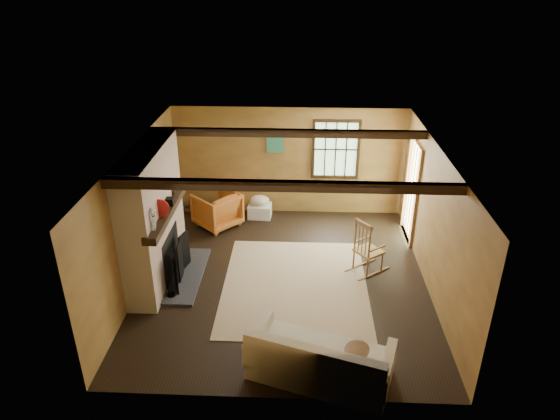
# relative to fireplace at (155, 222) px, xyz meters

# --- Properties ---
(ground) EXTENTS (5.50, 5.50, 0.00)m
(ground) POSITION_rel_fireplace_xyz_m (2.23, 0.00, -1.10)
(ground) COLOR black
(ground) RESTS_ON ground
(room_envelope) EXTENTS (5.02, 5.52, 2.44)m
(room_envelope) POSITION_rel_fireplace_xyz_m (2.45, 0.26, 0.53)
(room_envelope) COLOR #A37E3A
(room_envelope) RESTS_ON ground
(fireplace) EXTENTS (1.02, 2.30, 2.40)m
(fireplace) POSITION_rel_fireplace_xyz_m (0.00, 0.00, 0.00)
(fireplace) COLOR brown
(fireplace) RESTS_ON ground
(rug) EXTENTS (2.50, 3.00, 0.01)m
(rug) POSITION_rel_fireplace_xyz_m (2.43, -0.20, -1.10)
(rug) COLOR tan
(rug) RESTS_ON ground
(rocking_chair) EXTENTS (0.85, 0.78, 1.05)m
(rocking_chair) POSITION_rel_fireplace_xyz_m (3.71, 0.33, -0.66)
(rocking_chair) COLOR tan
(rocking_chair) RESTS_ON ground
(sofa) EXTENTS (2.07, 1.38, 0.77)m
(sofa) POSITION_rel_fireplace_xyz_m (2.79, -2.37, -0.83)
(sofa) COLOR beige
(sofa) RESTS_ON ground
(firewood_pile) EXTENTS (0.68, 0.12, 0.25)m
(firewood_pile) POSITION_rel_fireplace_xyz_m (0.20, 2.59, -0.98)
(firewood_pile) COLOR #533223
(firewood_pile) RESTS_ON ground
(laundry_basket) EXTENTS (0.52, 0.41, 0.30)m
(laundry_basket) POSITION_rel_fireplace_xyz_m (1.59, 2.43, -0.95)
(laundry_basket) COLOR white
(laundry_basket) RESTS_ON ground
(basket_pillow) EXTENTS (0.53, 0.49, 0.21)m
(basket_pillow) POSITION_rel_fireplace_xyz_m (1.59, 2.43, -0.70)
(basket_pillow) COLOR beige
(basket_pillow) RESTS_ON laundry_basket
(armchair) EXTENTS (1.17, 1.17, 0.76)m
(armchair) POSITION_rel_fireplace_xyz_m (0.72, 1.98, -0.72)
(armchair) COLOR #BF6026
(armchair) RESTS_ON ground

